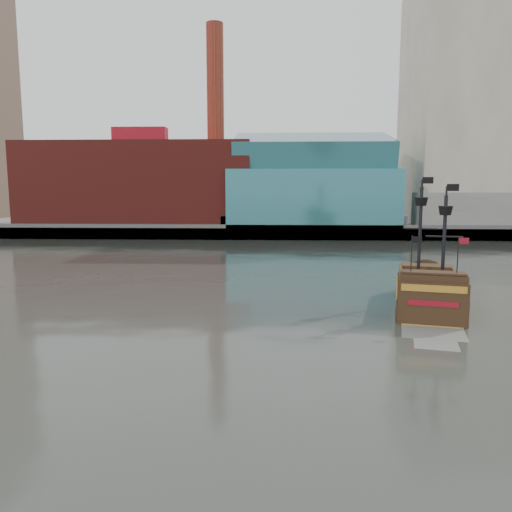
{
  "coord_description": "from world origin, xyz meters",
  "views": [
    {
      "loc": [
        3.75,
        -22.49,
        8.91
      ],
      "look_at": [
        2.24,
        13.07,
        4.0
      ],
      "focal_mm": 35.0,
      "sensor_mm": 36.0,
      "label": 1
    }
  ],
  "objects": [
    {
      "name": "promenade_far",
      "position": [
        0.0,
        92.0,
        1.0
      ],
      "size": [
        220.0,
        60.0,
        2.0
      ],
      "primitive_type": "cube",
      "color": "slate",
      "rests_on": "ground"
    },
    {
      "name": "ground",
      "position": [
        0.0,
        0.0,
        0.0
      ],
      "size": [
        400.0,
        400.0,
        0.0
      ],
      "primitive_type": "plane",
      "color": "#292C27",
      "rests_on": "ground"
    },
    {
      "name": "seawall",
      "position": [
        0.0,
        62.5,
        1.3
      ],
      "size": [
        220.0,
        1.0,
        2.6
      ],
      "primitive_type": "cube",
      "color": "#4C4C49",
      "rests_on": "ground"
    },
    {
      "name": "skyline",
      "position": [
        5.21,
        84.56,
        24.55
      ],
      "size": [
        149.0,
        45.0,
        62.0
      ],
      "color": "brown",
      "rests_on": "promenade_far"
    },
    {
      "name": "pirate_ship",
      "position": [
        15.02,
        14.37,
        0.94
      ],
      "size": [
        7.25,
        14.46,
        10.39
      ],
      "rotation": [
        0.0,
        0.0,
        -0.24
      ],
      "color": "black",
      "rests_on": "ground"
    }
  ]
}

